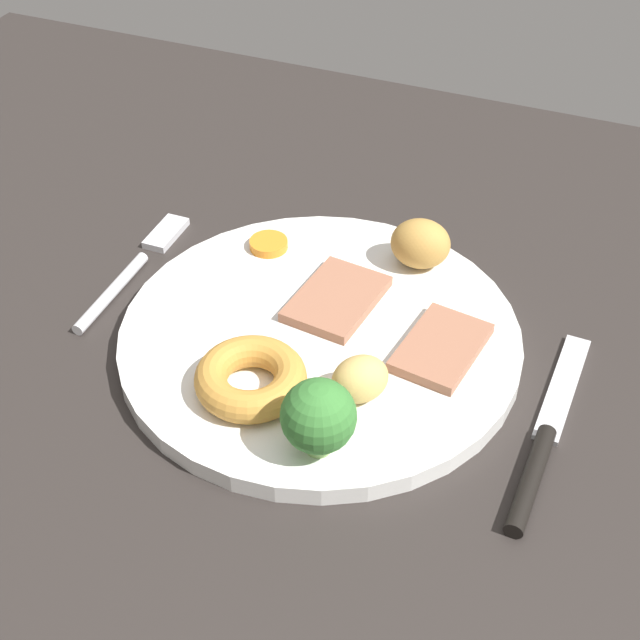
# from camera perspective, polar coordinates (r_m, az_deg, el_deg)

# --- Properties ---
(dining_table) EXTENTS (1.20, 0.84, 0.04)m
(dining_table) POSITION_cam_1_polar(r_m,az_deg,el_deg) (0.65, 1.76, -3.81)
(dining_table) COLOR #2B2623
(dining_table) RESTS_ON ground
(dinner_plate) EXTENTS (0.28, 0.28, 0.01)m
(dinner_plate) POSITION_cam_1_polar(r_m,az_deg,el_deg) (0.65, -0.00, -1.13)
(dinner_plate) COLOR white
(dinner_plate) RESTS_ON dining_table
(meat_slice_main) EXTENTS (0.06, 0.08, 0.01)m
(meat_slice_main) POSITION_cam_1_polar(r_m,az_deg,el_deg) (0.63, 7.57, -1.72)
(meat_slice_main) COLOR #9E664C
(meat_slice_main) RESTS_ON dinner_plate
(meat_slice_under) EXTENTS (0.06, 0.08, 0.01)m
(meat_slice_under) POSITION_cam_1_polar(r_m,az_deg,el_deg) (0.67, 1.05, 1.33)
(meat_slice_under) COLOR #9E664C
(meat_slice_under) RESTS_ON dinner_plate
(yorkshire_pudding) EXTENTS (0.07, 0.07, 0.02)m
(yorkshire_pudding) POSITION_cam_1_polar(r_m,az_deg,el_deg) (0.60, -4.35, -3.65)
(yorkshire_pudding) COLOR #C68938
(yorkshire_pudding) RESTS_ON dinner_plate
(roast_potato_left) EXTENTS (0.05, 0.05, 0.03)m
(roast_potato_left) POSITION_cam_1_polar(r_m,az_deg,el_deg) (0.59, 2.52, -3.70)
(roast_potato_left) COLOR #D8B260
(roast_potato_left) RESTS_ON dinner_plate
(roast_potato_right) EXTENTS (0.05, 0.04, 0.04)m
(roast_potato_right) POSITION_cam_1_polar(r_m,az_deg,el_deg) (0.70, 6.29, 4.76)
(roast_potato_right) COLOR #BC8C42
(roast_potato_right) RESTS_ON dinner_plate
(carrot_coin_front) EXTENTS (0.03, 0.03, 0.01)m
(carrot_coin_front) POSITION_cam_1_polar(r_m,az_deg,el_deg) (0.72, -3.23, 4.75)
(carrot_coin_front) COLOR orange
(carrot_coin_front) RESTS_ON dinner_plate
(broccoli_floret) EXTENTS (0.05, 0.05, 0.05)m
(broccoli_floret) POSITION_cam_1_polar(r_m,az_deg,el_deg) (0.55, -0.10, -6.08)
(broccoli_floret) COLOR #8CB766
(broccoli_floret) RESTS_ON dinner_plate
(fork) EXTENTS (0.02, 0.15, 0.01)m
(fork) POSITION_cam_1_polar(r_m,az_deg,el_deg) (0.73, -11.41, 3.35)
(fork) COLOR silver
(fork) RESTS_ON dining_table
(knife) EXTENTS (0.02, 0.19, 0.01)m
(knife) POSITION_cam_1_polar(r_m,az_deg,el_deg) (0.60, 13.78, -7.46)
(knife) COLOR black
(knife) RESTS_ON dining_table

